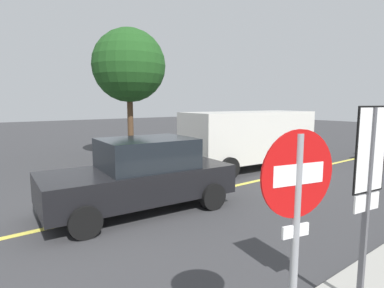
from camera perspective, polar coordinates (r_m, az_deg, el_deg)
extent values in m
plane|color=#38383A|center=(7.54, -16.27, -12.55)|extent=(80.00, 80.00, 0.00)
cube|color=#E0D14C|center=(8.98, 2.07, -8.91)|extent=(28.00, 0.16, 0.01)
cylinder|color=gray|center=(3.06, 18.07, -20.13)|extent=(0.07, 0.07, 2.30)
cylinder|color=red|center=(2.79, 18.75, -5.21)|extent=(0.74, 0.20, 0.76)
cube|color=white|center=(2.79, 18.75, -5.21)|extent=(0.52, 0.15, 0.18)
cube|color=white|center=(2.93, 18.32, -14.78)|extent=(0.28, 0.09, 0.11)
cube|color=#4C4C51|center=(4.24, 29.06, -11.35)|extent=(0.06, 0.06, 2.50)
cube|color=white|center=(4.06, 29.76, -0.92)|extent=(0.50, 0.10, 0.95)
cube|color=black|center=(4.06, 29.76, -0.92)|extent=(0.54, 0.09, 0.99)
cube|color=white|center=(4.19, 29.20, -9.27)|extent=(0.45, 0.08, 0.20)
cube|color=silver|center=(12.25, 10.25, 1.54)|extent=(5.36, 2.46, 1.82)
cube|color=black|center=(10.92, 2.22, 3.04)|extent=(0.32, 1.85, 0.80)
cylinder|color=black|center=(10.50, 6.70, -4.43)|extent=(0.78, 0.33, 0.76)
cylinder|color=black|center=(12.08, 0.72, -2.78)|extent=(0.78, 0.33, 0.76)
cylinder|color=black|center=(12.98, 18.93, -2.48)|extent=(0.78, 0.33, 0.76)
cylinder|color=black|center=(14.30, 12.69, -1.35)|extent=(0.78, 0.33, 0.76)
cube|color=black|center=(7.58, -9.68, -6.95)|extent=(4.54, 2.20, 0.69)
cube|color=black|center=(7.53, -8.26, -1.62)|extent=(2.24, 1.80, 0.69)
cylinder|color=black|center=(6.40, -18.93, -13.30)|extent=(0.66, 0.27, 0.64)
cylinder|color=black|center=(8.12, -22.16, -8.96)|extent=(0.66, 0.27, 0.64)
cylinder|color=black|center=(7.62, 3.78, -9.49)|extent=(0.66, 0.27, 0.64)
cylinder|color=black|center=(9.12, -3.24, -6.62)|extent=(0.66, 0.27, 0.64)
cylinder|color=black|center=(16.30, 30.13, -1.33)|extent=(0.64, 0.23, 0.64)
cylinder|color=#513823|center=(14.82, -11.15, 3.96)|extent=(0.27, 0.27, 3.31)
sphere|color=#1E4C1C|center=(14.89, -11.41, 13.85)|extent=(3.31, 3.31, 3.31)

